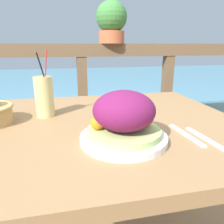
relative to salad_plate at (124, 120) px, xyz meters
name	(u,v)px	position (x,y,z in m)	size (l,w,h in m)	color
patio_table	(103,148)	(-0.03, 0.18, -0.17)	(1.02, 0.86, 0.76)	#997047
railing_fence	(83,88)	(-0.03, 1.06, -0.11)	(2.80, 0.08, 1.03)	brown
sea_backdrop	(72,90)	(-0.03, 3.56, -0.62)	(12.00, 4.00, 0.41)	#568EA8
salad_plate	(124,120)	(0.00, 0.00, 0.00)	(0.25, 0.25, 0.15)	white
drink_glass	(44,96)	(-0.24, 0.29, 0.01)	(0.07, 0.08, 0.25)	#DBCC7F
potted_plant	(111,21)	(0.19, 1.06, 0.36)	(0.22, 0.22, 0.29)	#B75B38
fork	(186,135)	(0.20, 0.00, -0.06)	(0.03, 0.18, 0.00)	silver
knife	(206,139)	(0.24, -0.04, -0.06)	(0.03, 0.18, 0.00)	silver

